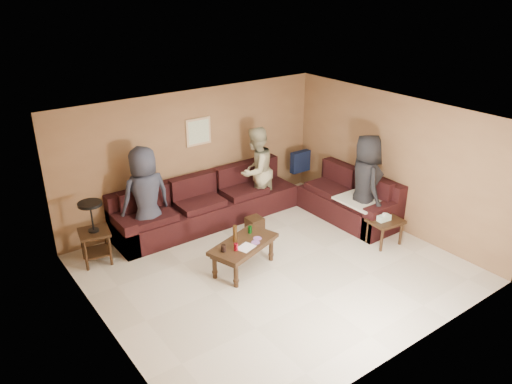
# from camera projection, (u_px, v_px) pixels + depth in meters

# --- Properties ---
(room) EXTENTS (5.60, 5.50, 2.50)m
(room) POSITION_uv_depth(u_px,v_px,m) (276.00, 174.00, 7.49)
(room) COLOR beige
(room) RESTS_ON ground
(sectional_sofa) EXTENTS (4.65, 2.90, 0.97)m
(sectional_sofa) POSITION_uv_depth(u_px,v_px,m) (259.00, 206.00, 9.59)
(sectional_sofa) COLOR black
(sectional_sofa) RESTS_ON ground
(coffee_table) EXTENTS (1.29, 0.92, 0.77)m
(coffee_table) POSITION_uv_depth(u_px,v_px,m) (243.00, 247.00, 7.99)
(coffee_table) COLOR #311E10
(coffee_table) RESTS_ON ground
(end_table_left) EXTENTS (0.56, 0.56, 1.09)m
(end_table_left) POSITION_uv_depth(u_px,v_px,m) (94.00, 232.00, 8.12)
(end_table_left) COLOR #311E10
(end_table_left) RESTS_ON ground
(side_table_right) EXTENTS (0.61, 0.52, 0.62)m
(side_table_right) POSITION_uv_depth(u_px,v_px,m) (385.00, 223.00, 8.75)
(side_table_right) COLOR #311E10
(side_table_right) RESTS_ON ground
(waste_bin) EXTENTS (0.28, 0.28, 0.33)m
(waste_bin) POSITION_uv_depth(u_px,v_px,m) (255.00, 226.00, 9.17)
(waste_bin) COLOR #311E10
(waste_bin) RESTS_ON ground
(wall_art) EXTENTS (0.52, 0.04, 0.52)m
(wall_art) POSITION_uv_depth(u_px,v_px,m) (198.00, 132.00, 9.36)
(wall_art) COLOR tan
(wall_art) RESTS_ON ground
(person_left) EXTENTS (0.89, 0.59, 1.81)m
(person_left) POSITION_uv_depth(u_px,v_px,m) (146.00, 197.00, 8.56)
(person_left) COLOR #2C303E
(person_left) RESTS_ON ground
(person_middle) EXTENTS (1.03, 0.91, 1.75)m
(person_middle) POSITION_uv_depth(u_px,v_px,m) (256.00, 171.00, 9.77)
(person_middle) COLOR tan
(person_middle) RESTS_ON ground
(person_right) EXTENTS (0.90, 1.05, 1.83)m
(person_right) POSITION_uv_depth(u_px,v_px,m) (365.00, 183.00, 9.10)
(person_right) COLOR black
(person_right) RESTS_ON ground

